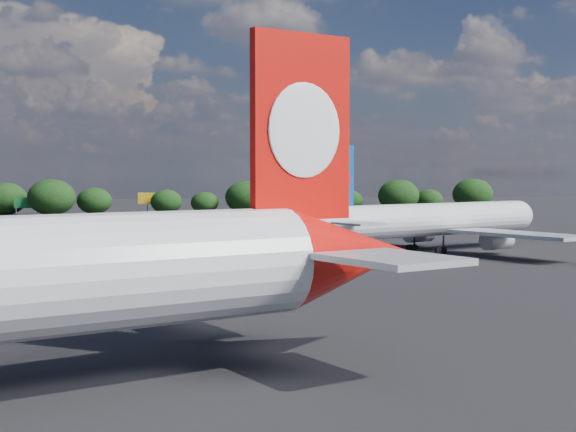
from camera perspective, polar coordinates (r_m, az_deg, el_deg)
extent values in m
plane|color=black|center=(93.96, -15.52, -3.47)|extent=(500.00, 500.00, 0.00)
cone|color=red|center=(46.76, 4.41, -2.77)|extent=(10.63, 8.75, 5.71)
cube|color=red|center=(44.58, 0.95, 6.37)|extent=(6.03, 2.91, 10.29)
ellipsoid|color=white|center=(44.28, 1.20, 6.12)|extent=(4.53, 2.03, 5.26)
ellipsoid|color=white|center=(44.85, 0.70, 6.08)|extent=(4.53, 2.03, 5.26)
cube|color=#A9ACB2|center=(40.44, 7.34, -3.04)|extent=(7.36, 8.29, 0.34)
cube|color=#A9ACB2|center=(50.57, -2.02, -1.81)|extent=(7.36, 8.29, 0.34)
cylinder|color=silver|center=(108.87, 10.62, -0.23)|extent=(31.99, 18.01, 4.38)
sphere|color=silver|center=(121.53, 15.99, 0.04)|extent=(5.81, 5.81, 4.38)
cone|color=silver|center=(95.20, 2.32, -0.64)|extent=(8.19, 6.92, 4.38)
cube|color=navy|center=(96.67, 3.54, 2.74)|extent=(4.55, 2.43, 7.88)
ellipsoid|color=red|center=(96.47, 3.64, 2.64)|extent=(3.41, 1.71, 4.03)
ellipsoid|color=red|center=(96.87, 3.44, 2.64)|extent=(3.41, 1.71, 4.03)
cube|color=#A9ACB2|center=(92.62, 5.02, -0.53)|extent=(5.79, 6.42, 0.26)
cube|color=#A9ACB2|center=(100.04, 1.38, -0.26)|extent=(5.79, 6.42, 0.26)
cube|color=#A9ACB2|center=(102.92, 15.91, -1.26)|extent=(12.55, 18.27, 0.48)
cube|color=#A9ACB2|center=(118.21, 7.17, -0.63)|extent=(12.55, 18.27, 0.48)
cylinder|color=#A9ACB2|center=(107.09, 14.63, -1.69)|extent=(4.96, 3.99, 2.36)
cube|color=#A9ACB2|center=(107.04, 14.63, -1.36)|extent=(1.86, 1.05, 1.05)
cylinder|color=#A9ACB2|center=(116.39, 9.27, -1.26)|extent=(4.96, 3.99, 2.36)
cube|color=#A9ACB2|center=(116.35, 9.28, -0.96)|extent=(1.86, 1.05, 1.05)
cylinder|color=black|center=(106.03, 11.00, -1.98)|extent=(0.33, 0.33, 2.19)
cylinder|color=black|center=(106.10, 10.99, -2.43)|extent=(1.04, 0.76, 0.96)
cylinder|color=black|center=(105.40, 10.64, -2.46)|extent=(1.04, 0.76, 0.96)
cylinder|color=black|center=(109.65, 8.98, -1.80)|extent=(0.33, 0.33, 2.19)
cylinder|color=black|center=(109.72, 8.98, -2.23)|extent=(1.04, 0.76, 0.96)
cylinder|color=black|center=(109.04, 8.62, -2.26)|extent=(1.04, 0.76, 0.96)
cylinder|color=black|center=(118.99, 14.94, -1.51)|extent=(0.28, 0.28, 2.19)
cylinder|color=black|center=(119.06, 14.93, -1.93)|extent=(0.84, 0.61, 0.79)
cube|color=#125D28|center=(210.73, -18.11, 0.89)|extent=(6.00, 0.30, 2.60)
cylinder|color=gray|center=(211.13, -18.77, 0.29)|extent=(0.20, 0.20, 2.00)
cylinder|color=gray|center=(210.54, -17.42, 0.30)|extent=(0.20, 0.20, 2.00)
cube|color=gold|center=(215.28, -9.96, 1.25)|extent=(5.00, 0.30, 3.00)
cylinder|color=gray|center=(215.38, -9.96, 0.52)|extent=(0.30, 0.30, 2.50)
ellipsoid|color=black|center=(218.43, -19.42, 1.18)|extent=(10.75, 9.09, 8.27)
ellipsoid|color=black|center=(210.40, -16.47, 1.29)|extent=(11.92, 10.08, 9.17)
ellipsoid|color=black|center=(214.78, -13.61, 1.06)|extent=(9.01, 7.63, 6.93)
ellipsoid|color=black|center=(212.86, -8.65, 1.02)|extent=(8.25, 6.98, 6.34)
ellipsoid|color=black|center=(214.07, -5.95, 0.96)|extent=(7.42, 6.28, 5.71)
ellipsoid|color=black|center=(213.07, -3.02, 1.35)|extent=(11.12, 9.41, 8.55)
ellipsoid|color=black|center=(219.29, 0.61, 1.06)|extent=(7.72, 6.54, 5.94)
ellipsoid|color=black|center=(223.70, 4.37, 1.09)|extent=(7.76, 6.57, 5.97)
ellipsoid|color=black|center=(223.92, 7.87, 1.45)|extent=(11.61, 9.82, 8.93)
ellipsoid|color=black|center=(228.44, 10.02, 1.11)|extent=(7.98, 6.75, 6.14)
ellipsoid|color=black|center=(238.06, 13.00, 1.52)|extent=(11.87, 10.05, 9.13)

